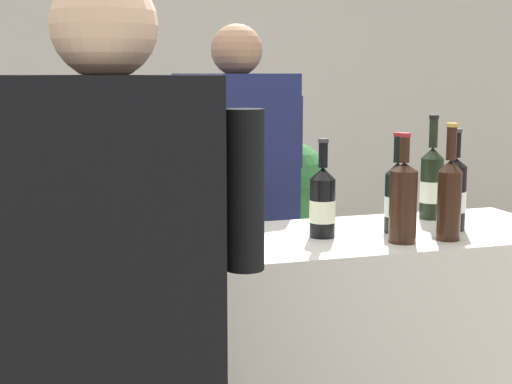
% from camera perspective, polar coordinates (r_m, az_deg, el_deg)
% --- Properties ---
extents(wall_back, '(8.00, 0.10, 2.80)m').
position_cam_1_polar(wall_back, '(4.75, -11.23, 7.58)').
color(wall_back, beige).
rests_on(wall_back, ground_plane).
extents(wine_bottle_0, '(0.08, 0.08, 0.31)m').
position_cam_1_polar(wine_bottle_0, '(2.31, 5.10, -0.81)').
color(wine_bottle_0, black).
rests_on(wine_bottle_0, counter).
extents(wine_bottle_1, '(0.08, 0.08, 0.33)m').
position_cam_1_polar(wine_bottle_1, '(2.49, 14.89, -0.07)').
color(wine_bottle_1, black).
rests_on(wine_bottle_1, counter).
extents(wine_bottle_3, '(0.08, 0.08, 0.33)m').
position_cam_1_polar(wine_bottle_3, '(2.15, -18.56, -1.49)').
color(wine_bottle_3, black).
rests_on(wine_bottle_3, counter).
extents(wine_bottle_4, '(0.08, 0.08, 0.32)m').
position_cam_1_polar(wine_bottle_4, '(2.32, -2.70, -0.62)').
color(wine_bottle_4, black).
rests_on(wine_bottle_4, counter).
extents(wine_bottle_5, '(0.08, 0.08, 0.32)m').
position_cam_1_polar(wine_bottle_5, '(2.41, 10.70, -0.40)').
color(wine_bottle_5, black).
rests_on(wine_bottle_5, counter).
extents(wine_bottle_6, '(0.08, 0.08, 0.35)m').
position_cam_1_polar(wine_bottle_6, '(2.21, -4.83, -0.89)').
color(wine_bottle_6, black).
rests_on(wine_bottle_6, counter).
extents(wine_bottle_7, '(0.08, 0.08, 0.33)m').
position_cam_1_polar(wine_bottle_7, '(2.27, 11.17, -0.62)').
color(wine_bottle_7, black).
rests_on(wine_bottle_7, counter).
extents(wine_bottle_8, '(0.08, 0.08, 0.36)m').
position_cam_1_polar(wine_bottle_8, '(2.66, 13.26, 0.70)').
color(wine_bottle_8, black).
rests_on(wine_bottle_8, counter).
extents(wine_bottle_9, '(0.07, 0.07, 0.36)m').
position_cam_1_polar(wine_bottle_9, '(2.33, 14.55, -0.28)').
color(wine_bottle_9, black).
rests_on(wine_bottle_9, counter).
extents(wine_glass, '(0.08, 0.08, 0.19)m').
position_cam_1_polar(wine_glass, '(2.10, -6.00, -1.35)').
color(wine_glass, silver).
rests_on(wine_glass, counter).
extents(person_server, '(0.57, 0.33, 1.69)m').
position_cam_1_polar(person_server, '(2.91, -1.42, -4.57)').
color(person_server, black).
rests_on(person_server, ground_plane).
extents(potted_shrub, '(0.50, 0.55, 1.24)m').
position_cam_1_polar(potted_shrub, '(3.34, 1.31, -2.66)').
color(potted_shrub, brown).
rests_on(potted_shrub, ground_plane).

